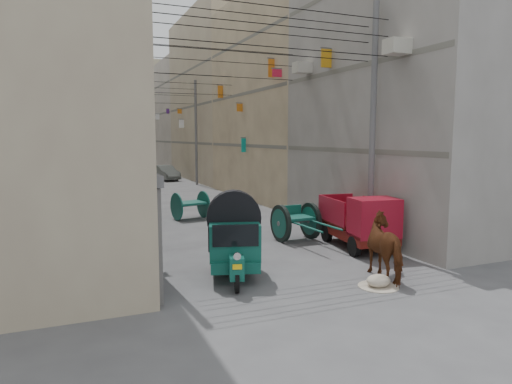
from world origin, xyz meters
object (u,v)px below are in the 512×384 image
horse (389,247)px  distant_car_grey (165,173)px  auto_rickshaw (234,238)px  mini_truck (362,224)px  distant_car_white (135,183)px  distant_car_green (134,168)px  second_cart (190,205)px  feed_sack (378,281)px  tonga_cart (296,221)px

horse → distant_car_grey: horse is taller
auto_rickshaw → horse: 4.07m
mini_truck → horse: (-1.16, -2.78, -0.03)m
distant_car_white → distant_car_green: size_ratio=1.01×
second_cart → distant_car_grey: bearing=70.7°
mini_truck → distant_car_green: 35.66m
second_cart → horse: (2.62, -10.55, 0.18)m
distant_car_white → distant_car_grey: (3.64, 8.23, 0.01)m
horse → feed_sack: bearing=46.0°
tonga_cart → distant_car_green: size_ratio=0.82×
feed_sack → distant_car_white: (-2.89, 21.99, 0.47)m
feed_sack → horse: size_ratio=0.31×
mini_truck → second_cart: (-3.78, 7.77, -0.21)m
feed_sack → horse: (0.68, 0.48, 0.68)m
tonga_cart → auto_rickshaw: bearing=-140.7°
auto_rickshaw → feed_sack: (3.03, -2.16, -0.88)m
horse → distant_car_grey: (0.08, 29.74, -0.20)m
auto_rickshaw → distant_car_grey: bearing=99.1°
mini_truck → feed_sack: size_ratio=5.44×
mini_truck → feed_sack: (-1.83, -3.26, -0.72)m
second_cart → feed_sack: (1.94, -11.03, -0.50)m
second_cart → feed_sack: bearing=-91.3°
tonga_cart → second_cart: tonga_cart is taller
tonga_cart → distant_car_white: size_ratio=0.81×
tonga_cart → horse: size_ratio=1.50×
auto_rickshaw → distant_car_green: 36.74m
auto_rickshaw → second_cart: 8.94m
horse → distant_car_grey: 29.74m
feed_sack → distant_car_green: bearing=91.0°
distant_car_green → feed_sack: bearing=108.4°
second_cart → distant_car_white: size_ratio=0.44×
mini_truck → horse: 3.01m
second_cart → distant_car_white: (-0.94, 10.97, -0.03)m
tonga_cart → feed_sack: 5.42m
tonga_cart → distant_car_white: (-3.37, 16.62, -0.06)m
tonga_cart → horse: bearing=-90.9°
feed_sack → tonga_cart: bearing=84.8°
mini_truck → distant_car_grey: size_ratio=0.88×
auto_rickshaw → tonga_cart: size_ratio=0.87×
horse → distant_car_green: (-1.37, 38.35, -0.31)m
distant_car_white → distant_car_green: (2.19, 16.83, -0.10)m
feed_sack → distant_car_white: bearing=97.5°
distant_car_grey → distant_car_green: (-1.45, 8.61, -0.11)m
auto_rickshaw → distant_car_grey: (3.78, 28.06, -0.40)m
feed_sack → distant_car_green: 38.83m
auto_rickshaw → horse: size_ratio=1.31×
feed_sack → distant_car_green: (-0.69, 38.83, 0.37)m
auto_rickshaw → distant_car_grey: 28.31m
tonga_cart → distant_car_grey: size_ratio=0.78×
auto_rickshaw → horse: bearing=-7.7°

